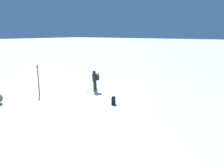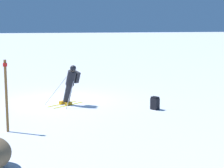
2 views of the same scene
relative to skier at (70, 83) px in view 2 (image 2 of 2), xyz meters
The scene contains 4 objects.
ground_plane 1.40m from the skier, behind, with size 300.00×300.00×0.00m, color white.
skier is the anchor object (origin of this frame).
spare_backpack 3.46m from the skier, 59.81° to the left, with size 0.37×0.33×0.50m.
trail_marker 4.08m from the skier, 39.36° to the right, with size 0.13×0.13×2.20m.
Camera 2 is at (15.64, -2.72, 3.19)m, focal length 60.00 mm.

